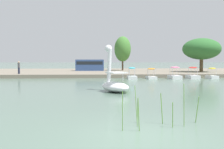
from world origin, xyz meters
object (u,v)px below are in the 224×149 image
at_px(pedal_boat_orange, 151,75).
at_px(pedal_boat_red, 193,75).
at_px(pedal_boat_pink, 175,75).
at_px(swan_boat, 114,83).
at_px(person_on_path, 19,67).
at_px(parked_van, 90,65).
at_px(pedal_boat_cyan, 132,76).
at_px(pedal_boat_yellow, 212,75).
at_px(tree_broadleaf_right, 123,49).
at_px(tree_sapling_by_fence, 202,49).

distance_m(pedal_boat_orange, pedal_boat_red, 5.36).
relative_size(pedal_boat_orange, pedal_boat_pink, 0.87).
bearing_deg(swan_boat, person_on_path, 124.97).
bearing_deg(swan_boat, pedal_boat_pink, 57.07).
height_order(person_on_path, parked_van, parked_van).
xyz_separation_m(swan_boat, pedal_boat_cyan, (3.00, 12.88, -0.24)).
bearing_deg(pedal_boat_cyan, pedal_boat_yellow, 2.42).
xyz_separation_m(pedal_boat_pink, pedal_boat_red, (2.47, 0.49, -0.06)).
distance_m(tree_broadleaf_right, person_on_path, 19.14).
distance_m(pedal_boat_pink, tree_sapling_by_fence, 11.70).
bearing_deg(swan_boat, tree_broadleaf_right, 83.33).
distance_m(pedal_boat_pink, parked_van, 18.15).
bearing_deg(parked_van, pedal_boat_cyan, -68.93).
bearing_deg(pedal_boat_pink, tree_sapling_by_fence, 52.09).
bearing_deg(tree_sapling_by_fence, tree_broadleaf_right, 150.94).
bearing_deg(pedal_boat_pink, pedal_boat_cyan, -180.00).
distance_m(pedal_boat_red, pedal_boat_yellow, 2.46).
height_order(swan_boat, pedal_boat_cyan, swan_boat).
distance_m(swan_boat, pedal_boat_orange, 14.26).
distance_m(pedal_boat_pink, tree_broadleaf_right, 16.63).
xyz_separation_m(pedal_boat_cyan, person_on_path, (-14.83, 4.04, 0.99)).
bearing_deg(pedal_boat_yellow, pedal_boat_orange, -178.96).
xyz_separation_m(pedal_boat_cyan, tree_sapling_by_fence, (12.18, 8.78, 3.69)).
bearing_deg(pedal_boat_yellow, pedal_boat_red, 178.58).
bearing_deg(pedal_boat_cyan, pedal_boat_pink, 0.00).
distance_m(pedal_boat_orange, parked_van, 16.33).
relative_size(pedal_boat_pink, parked_van, 0.43).
distance_m(tree_sapling_by_fence, parked_van, 18.82).
bearing_deg(pedal_boat_cyan, person_on_path, 164.75).
height_order(pedal_boat_red, parked_van, parked_van).
bearing_deg(tree_broadleaf_right, pedal_boat_red, -63.24).
distance_m(pedal_boat_red, parked_van, 19.38).
distance_m(pedal_boat_yellow, tree_broadleaf_right, 18.38).
relative_size(pedal_boat_cyan, pedal_boat_red, 0.91).
xyz_separation_m(pedal_boat_yellow, tree_sapling_by_fence, (1.91, 8.35, 3.66)).
height_order(tree_sapling_by_fence, person_on_path, tree_sapling_by_fence).
distance_m(pedal_boat_orange, tree_sapling_by_fence, 13.42).
relative_size(pedal_boat_red, person_on_path, 1.18).
bearing_deg(tree_broadleaf_right, person_on_path, -143.17).
bearing_deg(tree_sapling_by_fence, pedal_boat_pink, -127.91).
height_order(tree_broadleaf_right, parked_van, tree_broadleaf_right).
bearing_deg(pedal_boat_yellow, tree_sapling_by_fence, 77.12).
bearing_deg(pedal_boat_pink, pedal_boat_red, 11.31).
bearing_deg(swan_boat, pedal_boat_cyan, 76.89).
distance_m(pedal_boat_cyan, parked_van, 15.55).
height_order(pedal_boat_pink, tree_sapling_by_fence, tree_sapling_by_fence).
bearing_deg(pedal_boat_cyan, pedal_boat_orange, 6.79).
height_order(swan_boat, pedal_boat_orange, swan_boat).
bearing_deg(pedal_boat_red, pedal_boat_yellow, -1.42).
distance_m(pedal_boat_pink, pedal_boat_yellow, 4.95).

